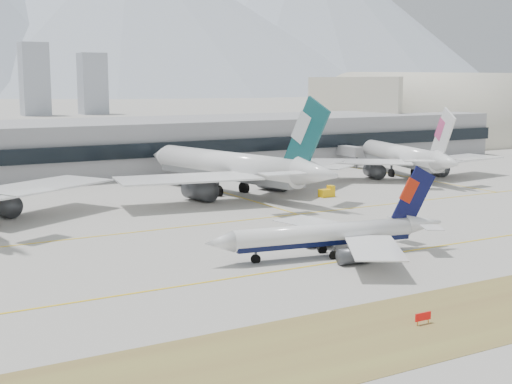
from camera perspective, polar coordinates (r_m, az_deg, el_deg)
ground at (r=110.62m, az=4.46°, el=-5.12°), size 3000.00×3000.00×0.00m
taxiing_airliner at (r=110.40m, az=6.12°, el=-3.43°), size 40.17×34.57×13.54m
widebody_cathay at (r=167.55m, az=-1.76°, el=1.92°), size 65.55×65.20×23.93m
widebody_china_air at (r=203.62m, az=11.82°, el=2.73°), size 55.72×55.58×20.48m
terminal at (r=213.13m, az=-13.17°, el=3.51°), size 280.00×43.10×15.00m
hangar at (r=311.42m, az=14.10°, el=3.76°), size 91.00×60.00×60.00m
hold_sign_left at (r=82.24m, az=13.22°, el=-9.69°), size 2.20×0.15×1.35m
gse_c at (r=166.08m, az=5.72°, el=-0.03°), size 3.55×2.00×2.60m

